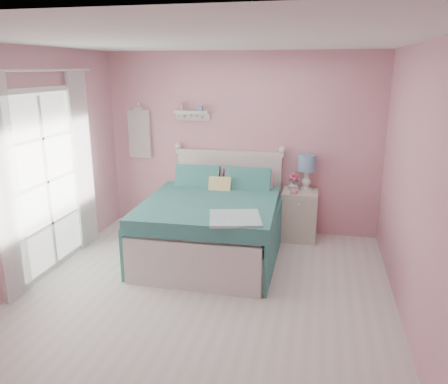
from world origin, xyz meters
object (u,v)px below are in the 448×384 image
at_px(vase, 293,185).
at_px(nightstand, 299,215).
at_px(teacup, 294,191).
at_px(table_lamp, 307,165).
at_px(bed, 213,224).

bearing_deg(vase, nightstand, -10.71).
bearing_deg(teacup, table_lamp, 59.14).
height_order(bed, table_lamp, table_lamp).
xyz_separation_m(nightstand, vase, (-0.10, 0.02, 0.43)).
distance_m(vase, teacup, 0.17).
relative_size(table_lamp, vase, 3.36).
bearing_deg(table_lamp, vase, -155.41).
distance_m(bed, table_lamp, 1.57).
bearing_deg(bed, nightstand, 34.15).
relative_size(bed, nightstand, 2.97).
height_order(bed, vase, bed).
height_order(table_lamp, vase, table_lamp).
bearing_deg(nightstand, vase, 169.29).
distance_m(nightstand, vase, 0.44).
relative_size(nightstand, vase, 4.71).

